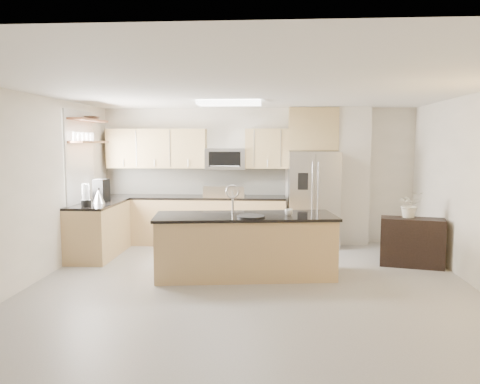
# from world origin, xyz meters

# --- Properties ---
(floor) EXTENTS (6.50, 6.50, 0.00)m
(floor) POSITION_xyz_m (0.00, 0.00, 0.00)
(floor) COLOR #9F9C98
(floor) RESTS_ON ground
(ceiling) EXTENTS (6.00, 6.50, 0.02)m
(ceiling) POSITION_xyz_m (0.00, 0.00, 2.60)
(ceiling) COLOR silver
(ceiling) RESTS_ON wall_back
(wall_back) EXTENTS (6.00, 0.02, 2.60)m
(wall_back) POSITION_xyz_m (0.00, 3.25, 1.30)
(wall_back) COLOR beige
(wall_back) RESTS_ON floor
(wall_front) EXTENTS (6.00, 0.02, 2.60)m
(wall_front) POSITION_xyz_m (0.00, -3.25, 1.30)
(wall_front) COLOR beige
(wall_front) RESTS_ON floor
(wall_left) EXTENTS (0.02, 6.50, 2.60)m
(wall_left) POSITION_xyz_m (-3.00, 0.00, 1.30)
(wall_left) COLOR beige
(wall_left) RESTS_ON floor
(back_counter) EXTENTS (3.55, 0.66, 1.44)m
(back_counter) POSITION_xyz_m (-1.23, 2.93, 0.47)
(back_counter) COLOR tan
(back_counter) RESTS_ON floor
(left_counter) EXTENTS (0.66, 1.50, 0.92)m
(left_counter) POSITION_xyz_m (-2.67, 1.85, 0.46)
(left_counter) COLOR tan
(left_counter) RESTS_ON floor
(range) EXTENTS (0.76, 0.64, 1.14)m
(range) POSITION_xyz_m (-0.60, 2.92, 0.47)
(range) COLOR black
(range) RESTS_ON floor
(upper_cabinets) EXTENTS (3.50, 0.33, 0.75)m
(upper_cabinets) POSITION_xyz_m (-1.30, 3.09, 1.83)
(upper_cabinets) COLOR tan
(upper_cabinets) RESTS_ON wall_back
(microwave) EXTENTS (0.76, 0.40, 0.40)m
(microwave) POSITION_xyz_m (-0.60, 3.04, 1.63)
(microwave) COLOR #B2B2B4
(microwave) RESTS_ON upper_cabinets
(refrigerator) EXTENTS (0.92, 0.78, 1.78)m
(refrigerator) POSITION_xyz_m (1.06, 2.87, 0.89)
(refrigerator) COLOR #B2B2B4
(refrigerator) RESTS_ON floor
(partition_column) EXTENTS (0.60, 0.30, 2.60)m
(partition_column) POSITION_xyz_m (1.82, 3.10, 1.30)
(partition_column) COLOR beige
(partition_column) RESTS_ON floor
(window) EXTENTS (0.04, 1.15, 1.65)m
(window) POSITION_xyz_m (-2.98, 1.85, 1.65)
(window) COLOR white
(window) RESTS_ON wall_left
(shelf_lower) EXTENTS (0.30, 1.20, 0.04)m
(shelf_lower) POSITION_xyz_m (-2.85, 1.95, 1.95)
(shelf_lower) COLOR brown
(shelf_lower) RESTS_ON wall_left
(shelf_upper) EXTENTS (0.30, 1.20, 0.04)m
(shelf_upper) POSITION_xyz_m (-2.85, 1.95, 2.32)
(shelf_upper) COLOR brown
(shelf_upper) RESTS_ON wall_left
(ceiling_fixture) EXTENTS (1.00, 0.50, 0.06)m
(ceiling_fixture) POSITION_xyz_m (-0.40, 1.60, 2.56)
(ceiling_fixture) COLOR white
(ceiling_fixture) RESTS_ON ceiling
(island) EXTENTS (2.69, 1.25, 1.32)m
(island) POSITION_xyz_m (-0.11, 0.79, 0.45)
(island) COLOR tan
(island) RESTS_ON floor
(credenza) EXTENTS (1.02, 0.61, 0.76)m
(credenza) POSITION_xyz_m (2.49, 1.49, 0.38)
(credenza) COLOR black
(credenza) RESTS_ON floor
(cup) EXTENTS (0.12, 0.12, 0.09)m
(cup) POSITION_xyz_m (0.52, 0.78, 0.94)
(cup) COLOR silver
(cup) RESTS_ON island
(platter) EXTENTS (0.48, 0.48, 0.02)m
(platter) POSITION_xyz_m (-0.01, 0.58, 0.91)
(platter) COLOR black
(platter) RESTS_ON island
(blender) EXTENTS (0.16, 0.16, 0.36)m
(blender) POSITION_xyz_m (-2.67, 1.34, 1.08)
(blender) COLOR black
(blender) RESTS_ON left_counter
(kettle) EXTENTS (0.21, 0.21, 0.27)m
(kettle) POSITION_xyz_m (-2.62, 1.75, 1.04)
(kettle) COLOR #B2B2B4
(kettle) RESTS_ON left_counter
(coffee_maker) EXTENTS (0.25, 0.28, 0.38)m
(coffee_maker) POSITION_xyz_m (-2.69, 2.08, 1.10)
(coffee_maker) COLOR black
(coffee_maker) RESTS_ON left_counter
(bowl) EXTENTS (0.39, 0.39, 0.08)m
(bowl) POSITION_xyz_m (-2.85, 2.16, 2.38)
(bowl) COLOR #B2B2B4
(bowl) RESTS_ON shelf_upper
(flower_vase) EXTENTS (0.62, 0.56, 0.62)m
(flower_vase) POSITION_xyz_m (2.45, 1.55, 1.07)
(flower_vase) COLOR beige
(flower_vase) RESTS_ON credenza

